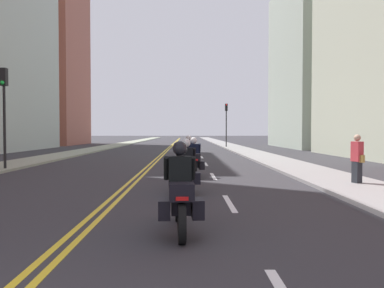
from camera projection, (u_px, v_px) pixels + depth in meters
name	position (u px, v px, depth m)	size (l,w,h in m)	color
ground_plane	(171.00, 146.00, 49.85)	(264.00, 264.00, 0.00)	#312F33
sidewalk_left	(114.00, 146.00, 49.75)	(2.58, 144.00, 0.12)	gray
sidewalk_right	(229.00, 146.00, 49.95)	(2.58, 144.00, 0.12)	gray
centreline_yellow_inner	(170.00, 146.00, 49.85)	(0.12, 132.00, 0.01)	yellow
centreline_yellow_outer	(172.00, 146.00, 49.85)	(0.12, 132.00, 0.01)	yellow
lane_dashes_white	(200.00, 155.00, 30.90)	(0.14, 56.40, 0.01)	silver
building_left_2	(58.00, 48.00, 55.05)	(6.13, 12.66, 26.95)	#96503F
building_right_2	(320.00, 64.00, 45.60)	(8.68, 15.80, 19.17)	#A6B3A2
motorcycle_0	(180.00, 196.00, 6.97)	(0.78, 2.27, 1.63)	black
motorcycle_1	(186.00, 171.00, 11.45)	(0.77, 2.24, 1.60)	black
motorcycle_2	(194.00, 160.00, 15.60)	(0.78, 2.12, 1.58)	black
motorcycle_3	(188.00, 155.00, 19.26)	(0.77, 2.10, 1.62)	black
traffic_light_near	(4.00, 100.00, 17.98)	(0.28, 0.38, 4.69)	black
traffic_light_far	(226.00, 117.00, 44.35)	(0.28, 0.38, 4.95)	black
pedestrian_0	(357.00, 160.00, 12.90)	(0.32, 0.51, 1.70)	#23272C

